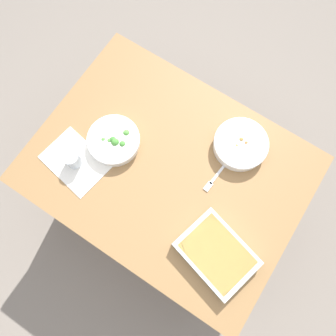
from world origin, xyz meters
name	(u,v)px	position (x,y,z in m)	size (l,w,h in m)	color
ground_plane	(168,196)	(0.00, 0.00, 0.00)	(6.00, 6.00, 0.00)	slate
dining_table	(168,173)	(0.00, 0.00, 0.65)	(1.20, 0.90, 0.74)	olive
placemat	(75,162)	(0.36, 0.20, 0.74)	(0.28, 0.20, 0.00)	silver
stew_bowl	(240,144)	(-0.22, -0.26, 0.77)	(0.24, 0.24, 0.06)	white
broccoli_bowl	(114,141)	(0.27, 0.03, 0.77)	(0.24, 0.24, 0.07)	white
baking_dish	(216,254)	(-0.37, 0.20, 0.77)	(0.35, 0.29, 0.06)	silver
drink_cup	(73,159)	(0.36, 0.20, 0.78)	(0.07, 0.07, 0.08)	#B2BCC6
spoon_by_stew	(240,156)	(-0.24, -0.22, 0.74)	(0.11, 0.16, 0.01)	silver
fork_on_table	(215,177)	(-0.20, -0.08, 0.74)	(0.03, 0.18, 0.01)	silver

